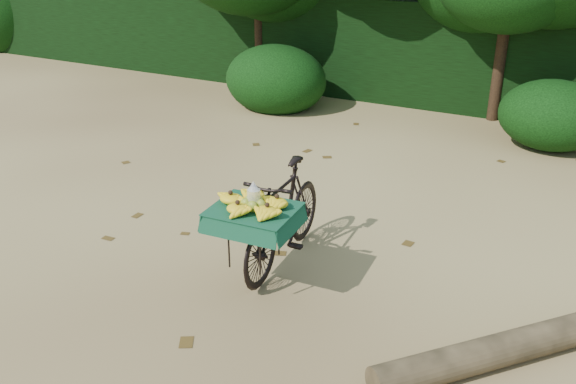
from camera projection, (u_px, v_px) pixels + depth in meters
The scene contains 6 objects.
ground at pixel (326, 254), 5.99m from camera, with size 80.00×80.00×0.00m, color tan.
vendor_bicycle at pixel (283, 215), 5.65m from camera, with size 0.74×1.73×0.98m.
fallen_log at pixel (570, 331), 4.65m from camera, with size 0.24×0.24×3.38m, color brown.
hedge_backdrop at pixel (480, 53), 10.69m from camera, with size 26.00×1.80×1.80m, color black.
bush_clumps at pixel (480, 109), 9.05m from camera, with size 8.80×1.70×0.90m, color black, non-canonical shape.
leaf_litter at pixel (352, 227), 6.51m from camera, with size 7.00×7.30×0.01m, color #4B3714, non-canonical shape.
Camera 1 is at (2.16, -4.78, 2.97)m, focal length 38.00 mm.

